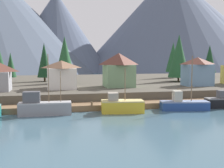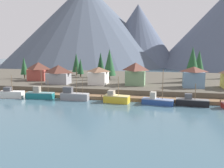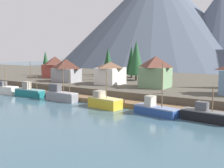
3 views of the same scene
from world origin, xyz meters
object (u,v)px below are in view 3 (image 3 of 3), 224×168
(fishing_boat_teal, at_px, (29,92))
(fishing_boat_blue, at_px, (155,109))
(fishing_boat_grey, at_px, (61,95))
(fishing_boat_black, at_px, (207,115))
(house_green, at_px, (155,71))
(conifer_centre, at_px, (132,60))
(fishing_boat_yellow, at_px, (104,102))
(conifer_near_right, at_px, (108,63))
(house_red, at_px, (55,67))
(house_grey, at_px, (66,70))
(conifer_back_left, at_px, (46,61))
(conifer_far_left, at_px, (136,58))
(conifer_back_right, at_px, (108,59))
(house_white, at_px, (110,73))
(fishing_boat_white, at_px, (5,89))

(fishing_boat_teal, relative_size, fishing_boat_blue, 0.92)
(fishing_boat_grey, relative_size, fishing_boat_blue, 1.02)
(fishing_boat_teal, height_order, fishing_boat_blue, fishing_boat_blue)
(fishing_boat_black, relative_size, house_green, 1.10)
(conifer_centre, bearing_deg, fishing_boat_yellow, -69.08)
(conifer_near_right, bearing_deg, house_red, -134.50)
(house_grey, relative_size, conifer_back_left, 0.92)
(conifer_near_right, distance_m, conifer_far_left, 15.08)
(house_grey, height_order, conifer_far_left, conifer_far_left)
(fishing_boat_black, bearing_deg, house_green, 140.86)
(conifer_near_right, xyz_separation_m, conifer_back_right, (-3.86, 5.61, 1.19))
(conifer_back_left, relative_size, conifer_far_left, 0.73)
(fishing_boat_black, bearing_deg, house_red, 164.88)
(fishing_boat_blue, relative_size, conifer_back_left, 1.08)
(house_grey, height_order, house_white, house_grey)
(fishing_boat_yellow, relative_size, conifer_near_right, 0.93)
(fishing_boat_teal, height_order, conifer_back_left, conifer_back_left)
(fishing_boat_black, relative_size, conifer_back_left, 0.96)
(fishing_boat_blue, relative_size, house_red, 1.24)
(fishing_boat_yellow, distance_m, conifer_centre, 37.44)
(house_green, xyz_separation_m, conifer_back_right, (-29.12, 22.39, 1.92))
(fishing_boat_yellow, relative_size, house_white, 1.02)
(fishing_boat_blue, distance_m, house_white, 26.15)
(fishing_boat_white, bearing_deg, conifer_centre, 52.35)
(house_green, distance_m, conifer_far_left, 16.29)
(house_white, xyz_separation_m, house_red, (-25.11, 4.73, 0.54))
(fishing_boat_black, height_order, conifer_back_left, conifer_back_left)
(fishing_boat_black, xyz_separation_m, conifer_near_right, (-41.72, 32.93, 6.04))
(house_red, bearing_deg, fishing_boat_black, -20.42)
(fishing_boat_white, bearing_deg, house_green, 16.37)
(fishing_boat_blue, xyz_separation_m, conifer_back_left, (-53.70, 24.19, 6.67))
(conifer_centre, bearing_deg, house_green, -46.97)
(fishing_boat_grey, height_order, conifer_back_left, conifer_back_left)
(conifer_far_left, bearing_deg, house_grey, -137.45)
(fishing_boat_black, xyz_separation_m, house_white, (-29.12, 15.46, 4.47))
(conifer_centre, bearing_deg, conifer_back_right, 159.87)
(conifer_back_left, bearing_deg, fishing_boat_blue, -24.25)
(fishing_boat_black, bearing_deg, conifer_far_left, 140.74)
(house_red, height_order, conifer_near_right, conifer_near_right)
(fishing_boat_blue, bearing_deg, fishing_boat_yellow, -170.37)
(house_white, bearing_deg, fishing_boat_blue, -38.11)
(house_green, height_order, conifer_centre, conifer_centre)
(conifer_back_right, height_order, conifer_far_left, conifer_far_left)
(conifer_far_left, bearing_deg, house_green, -44.72)
(fishing_boat_teal, bearing_deg, house_grey, 86.63)
(house_green, relative_size, house_red, 1.00)
(house_green, bearing_deg, house_red, 173.88)
(fishing_boat_blue, bearing_deg, fishing_boat_black, 12.77)
(fishing_boat_black, bearing_deg, fishing_boat_blue, -171.90)
(fishing_boat_white, height_order, fishing_boat_grey, fishing_boat_grey)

